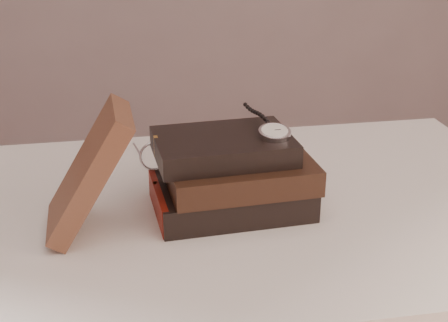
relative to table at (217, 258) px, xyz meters
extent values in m
cube|color=white|center=(0.00, 0.00, 0.07)|extent=(1.00, 0.60, 0.04)
cube|color=white|center=(0.00, 0.00, 0.01)|extent=(0.88, 0.49, 0.08)
cylinder|color=white|center=(0.45, 0.25, -0.30)|extent=(0.05, 0.05, 0.71)
cube|color=black|center=(0.02, -0.01, 0.11)|extent=(0.23, 0.16, 0.04)
cube|color=#F4E1C8|center=(0.02, -0.01, 0.11)|extent=(0.22, 0.15, 0.03)
cube|color=gold|center=(-0.09, 0.00, 0.11)|extent=(0.01, 0.01, 0.04)
cube|color=maroon|center=(-0.09, -0.02, 0.11)|extent=(0.02, 0.14, 0.04)
cube|color=black|center=(0.03, -0.02, 0.15)|extent=(0.21, 0.15, 0.04)
cube|color=#F4E1C8|center=(0.03, -0.02, 0.15)|extent=(0.21, 0.14, 0.03)
cube|color=gold|center=(-0.07, 0.00, 0.15)|extent=(0.01, 0.01, 0.04)
cube|color=black|center=(0.01, 0.00, 0.19)|extent=(0.20, 0.14, 0.03)
cube|color=#F4E1C8|center=(0.01, 0.00, 0.19)|extent=(0.19, 0.13, 0.02)
cube|color=gold|center=(-0.08, 0.01, 0.19)|extent=(0.01, 0.01, 0.03)
cube|color=#47271B|center=(-0.18, -0.04, 0.18)|extent=(0.13, 0.12, 0.18)
cylinder|color=silver|center=(0.08, -0.02, 0.21)|extent=(0.05, 0.05, 0.02)
cylinder|color=white|center=(0.08, -0.02, 0.21)|extent=(0.04, 0.04, 0.01)
torus|color=silver|center=(0.08, -0.02, 0.21)|extent=(0.05, 0.05, 0.01)
cylinder|color=silver|center=(0.08, 0.00, 0.21)|extent=(0.01, 0.01, 0.01)
cube|color=black|center=(0.08, -0.02, 0.21)|extent=(0.00, 0.01, 0.00)
cube|color=black|center=(0.08, -0.02, 0.21)|extent=(0.01, 0.00, 0.00)
sphere|color=black|center=(0.08, 0.01, 0.21)|extent=(0.01, 0.01, 0.01)
sphere|color=black|center=(0.08, 0.02, 0.21)|extent=(0.01, 0.01, 0.01)
sphere|color=black|center=(0.07, 0.03, 0.22)|extent=(0.01, 0.01, 0.01)
sphere|color=black|center=(0.07, 0.04, 0.21)|extent=(0.01, 0.01, 0.01)
sphere|color=black|center=(0.07, 0.05, 0.21)|extent=(0.01, 0.01, 0.01)
sphere|color=black|center=(0.07, 0.06, 0.21)|extent=(0.01, 0.01, 0.01)
sphere|color=black|center=(0.07, 0.07, 0.21)|extent=(0.01, 0.01, 0.01)
sphere|color=black|center=(0.07, 0.08, 0.21)|extent=(0.01, 0.01, 0.01)
sphere|color=black|center=(0.06, 0.09, 0.21)|extent=(0.01, 0.01, 0.01)
sphere|color=black|center=(0.06, 0.10, 0.21)|extent=(0.01, 0.01, 0.01)
torus|color=silver|center=(-0.09, 0.05, 0.16)|extent=(0.04, 0.02, 0.04)
torus|color=silver|center=(-0.04, 0.05, 0.16)|extent=(0.04, 0.02, 0.04)
cylinder|color=silver|center=(-0.06, 0.05, 0.16)|extent=(0.01, 0.00, 0.00)
cylinder|color=silver|center=(-0.11, 0.10, 0.15)|extent=(0.01, 0.10, 0.02)
cylinder|color=silver|center=(-0.02, 0.10, 0.15)|extent=(0.01, 0.10, 0.02)
camera|label=1|loc=(-0.14, -0.83, 0.53)|focal=51.23mm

